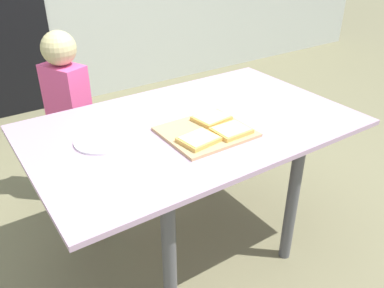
{
  "coord_description": "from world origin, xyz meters",
  "views": [
    {
      "loc": [
        -0.89,
        -1.31,
        1.49
      ],
      "look_at": [
        -0.0,
        0.0,
        0.6
      ],
      "focal_mm": 37.19,
      "sensor_mm": 36.0,
      "label": 1
    }
  ],
  "objects_px": {
    "pizza_slice_near_right": "(231,130)",
    "pizza_slice_far_right": "(211,118)",
    "plate_white_left": "(102,140)",
    "pizza_slice_near_left": "(199,139)",
    "child_left": "(68,106)",
    "dining_table": "(193,141)",
    "cutting_board": "(206,132)"
  },
  "relations": [
    {
      "from": "cutting_board",
      "to": "pizza_slice_far_right",
      "type": "xyz_separation_m",
      "value": [
        0.08,
        0.07,
        0.02
      ]
    },
    {
      "from": "pizza_slice_far_right",
      "to": "pizza_slice_near_right",
      "type": "bearing_deg",
      "value": -90.6
    },
    {
      "from": "pizza_slice_far_right",
      "to": "plate_white_left",
      "type": "distance_m",
      "value": 0.48
    },
    {
      "from": "pizza_slice_near_left",
      "to": "pizza_slice_far_right",
      "type": "height_order",
      "value": "same"
    },
    {
      "from": "pizza_slice_near_right",
      "to": "pizza_slice_far_right",
      "type": "xyz_separation_m",
      "value": [
        0.0,
        0.14,
        0.0
      ]
    },
    {
      "from": "dining_table",
      "to": "pizza_slice_far_right",
      "type": "bearing_deg",
      "value": -32.71
    },
    {
      "from": "cutting_board",
      "to": "pizza_slice_near_left",
      "type": "distance_m",
      "value": 0.1
    },
    {
      "from": "dining_table",
      "to": "pizza_slice_near_right",
      "type": "height_order",
      "value": "pizza_slice_near_right"
    },
    {
      "from": "pizza_slice_near_right",
      "to": "plate_white_left",
      "type": "height_order",
      "value": "pizza_slice_near_right"
    },
    {
      "from": "pizza_slice_near_left",
      "to": "dining_table",
      "type": "bearing_deg",
      "value": 62.78
    },
    {
      "from": "pizza_slice_near_right",
      "to": "child_left",
      "type": "height_order",
      "value": "child_left"
    },
    {
      "from": "child_left",
      "to": "pizza_slice_far_right",
      "type": "bearing_deg",
      "value": -64.0
    },
    {
      "from": "cutting_board",
      "to": "plate_white_left",
      "type": "bearing_deg",
      "value": 155.78
    },
    {
      "from": "pizza_slice_near_right",
      "to": "child_left",
      "type": "relative_size",
      "value": 0.15
    },
    {
      "from": "pizza_slice_near_right",
      "to": "pizza_slice_far_right",
      "type": "distance_m",
      "value": 0.14
    },
    {
      "from": "plate_white_left",
      "to": "child_left",
      "type": "bearing_deg",
      "value": 83.69
    },
    {
      "from": "pizza_slice_far_right",
      "to": "plate_white_left",
      "type": "bearing_deg",
      "value": 167.02
    },
    {
      "from": "pizza_slice_far_right",
      "to": "dining_table",
      "type": "bearing_deg",
      "value": 147.29
    },
    {
      "from": "pizza_slice_near_right",
      "to": "plate_white_left",
      "type": "xyz_separation_m",
      "value": [
        -0.47,
        0.25,
        -0.02
      ]
    },
    {
      "from": "cutting_board",
      "to": "pizza_slice_near_right",
      "type": "height_order",
      "value": "pizza_slice_near_right"
    },
    {
      "from": "dining_table",
      "to": "pizza_slice_far_right",
      "type": "relative_size",
      "value": 8.91
    },
    {
      "from": "dining_table",
      "to": "child_left",
      "type": "xyz_separation_m",
      "value": [
        -0.32,
        0.76,
        -0.03
      ]
    },
    {
      "from": "cutting_board",
      "to": "pizza_slice_near_right",
      "type": "xyz_separation_m",
      "value": [
        0.08,
        -0.07,
        0.02
      ]
    },
    {
      "from": "pizza_slice_near_left",
      "to": "pizza_slice_far_right",
      "type": "relative_size",
      "value": 1.0
    },
    {
      "from": "pizza_slice_near_right",
      "to": "plate_white_left",
      "type": "bearing_deg",
      "value": 151.96
    },
    {
      "from": "pizza_slice_near_left",
      "to": "pizza_slice_near_right",
      "type": "height_order",
      "value": "same"
    },
    {
      "from": "plate_white_left",
      "to": "child_left",
      "type": "relative_size",
      "value": 0.22
    },
    {
      "from": "cutting_board",
      "to": "pizza_slice_near_left",
      "type": "height_order",
      "value": "pizza_slice_near_left"
    },
    {
      "from": "pizza_slice_near_right",
      "to": "pizza_slice_far_right",
      "type": "relative_size",
      "value": 0.93
    },
    {
      "from": "pizza_slice_far_right",
      "to": "plate_white_left",
      "type": "relative_size",
      "value": 0.71
    },
    {
      "from": "child_left",
      "to": "dining_table",
      "type": "bearing_deg",
      "value": -66.95
    },
    {
      "from": "pizza_slice_near_left",
      "to": "pizza_slice_near_right",
      "type": "xyz_separation_m",
      "value": [
        0.16,
        -0.01,
        0.0
      ]
    }
  ]
}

